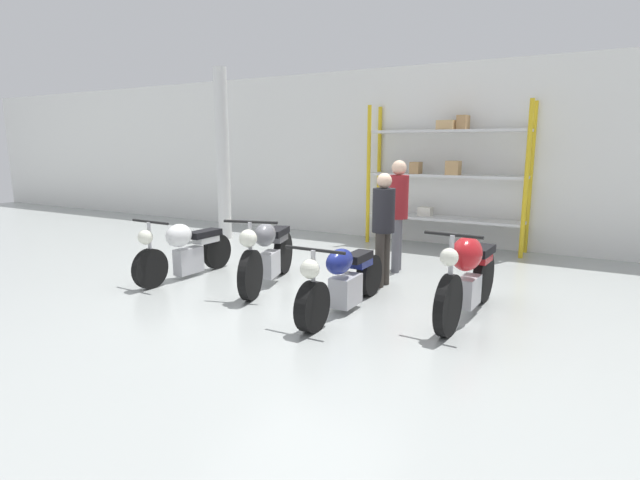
# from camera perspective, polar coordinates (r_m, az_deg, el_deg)

# --- Properties ---
(ground_plane) EXTENTS (30.00, 30.00, 0.00)m
(ground_plane) POSITION_cam_1_polar(r_m,az_deg,el_deg) (6.85, -1.66, -6.31)
(ground_plane) COLOR #9EA3A0
(back_wall) EXTENTS (30.00, 0.08, 3.60)m
(back_wall) POSITION_cam_1_polar(r_m,az_deg,el_deg) (10.68, 11.16, 9.45)
(back_wall) COLOR white
(back_wall) RESTS_ON ground_plane
(shelving_rack) EXTENTS (3.12, 0.63, 2.80)m
(shelving_rack) POSITION_cam_1_polar(r_m,az_deg,el_deg) (10.13, 14.06, 7.49)
(shelving_rack) COLOR gold
(shelving_rack) RESTS_ON ground_plane
(support_pillar) EXTENTS (0.28, 0.28, 3.60)m
(support_pillar) POSITION_cam_1_polar(r_m,az_deg,el_deg) (10.96, -11.07, 9.48)
(support_pillar) COLOR silver
(support_pillar) RESTS_ON ground_plane
(motorcycle_white) EXTENTS (0.71, 1.95, 0.97)m
(motorcycle_white) POSITION_cam_1_polar(r_m,az_deg,el_deg) (7.90, -15.16, -1.03)
(motorcycle_white) COLOR black
(motorcycle_white) RESTS_ON ground_plane
(motorcycle_grey) EXTENTS (0.89, 2.05, 1.05)m
(motorcycle_grey) POSITION_cam_1_polar(r_m,az_deg,el_deg) (7.23, -5.99, -1.43)
(motorcycle_grey) COLOR black
(motorcycle_grey) RESTS_ON ground_plane
(motorcycle_blue) EXTENTS (0.74, 2.10, 0.92)m
(motorcycle_blue) POSITION_cam_1_polar(r_m,az_deg,el_deg) (6.09, 2.67, -4.61)
(motorcycle_blue) COLOR black
(motorcycle_blue) RESTS_ON ground_plane
(motorcycle_red) EXTENTS (0.63, 2.07, 1.11)m
(motorcycle_red) POSITION_cam_1_polar(r_m,az_deg,el_deg) (6.10, 16.57, -3.74)
(motorcycle_red) COLOR black
(motorcycle_red) RESTS_ON ground_plane
(person_browsing) EXTENTS (0.37, 0.37, 1.78)m
(person_browsing) POSITION_cam_1_polar(r_m,az_deg,el_deg) (8.03, 8.91, 3.82)
(person_browsing) COLOR #595960
(person_browsing) RESTS_ON ground_plane
(person_near_rack) EXTENTS (0.35, 0.35, 1.63)m
(person_near_rack) POSITION_cam_1_polar(r_m,az_deg,el_deg) (7.15, 7.26, 2.20)
(person_near_rack) COLOR #38332D
(person_near_rack) RESTS_ON ground_plane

